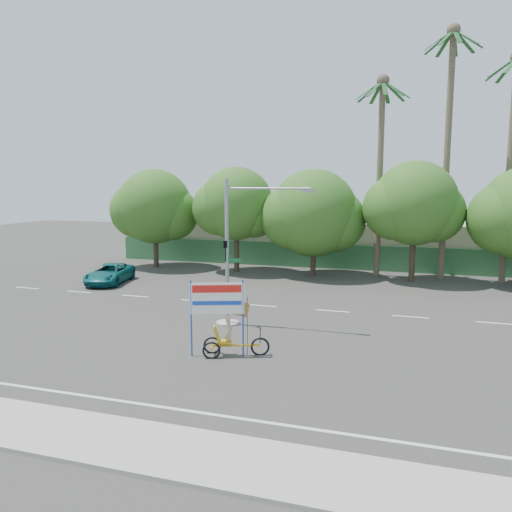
% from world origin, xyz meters
% --- Properties ---
extents(ground, '(120.00, 120.00, 0.00)m').
position_xyz_m(ground, '(0.00, 0.00, 0.00)').
color(ground, '#33302D').
rests_on(ground, ground).
extents(sidewalk_near, '(50.00, 2.40, 0.12)m').
position_xyz_m(sidewalk_near, '(0.00, -7.50, 0.06)').
color(sidewalk_near, gray).
rests_on(sidewalk_near, ground).
extents(fence, '(38.00, 0.08, 2.00)m').
position_xyz_m(fence, '(0.00, 21.50, 1.00)').
color(fence, '#336B3D').
rests_on(fence, ground).
extents(building_left, '(12.00, 8.00, 4.00)m').
position_xyz_m(building_left, '(-10.00, 26.00, 2.00)').
color(building_left, beige).
rests_on(building_left, ground).
extents(building_right, '(14.00, 8.00, 3.60)m').
position_xyz_m(building_right, '(8.00, 26.00, 1.80)').
color(building_right, beige).
rests_on(building_right, ground).
extents(tree_far_left, '(7.14, 6.00, 7.96)m').
position_xyz_m(tree_far_left, '(-14.05, 18.00, 4.76)').
color(tree_far_left, '#473828').
rests_on(tree_far_left, ground).
extents(tree_left, '(6.66, 5.60, 8.07)m').
position_xyz_m(tree_left, '(-7.05, 18.00, 5.06)').
color(tree_left, '#473828').
rests_on(tree_left, ground).
extents(tree_center, '(7.62, 6.40, 7.85)m').
position_xyz_m(tree_center, '(-1.05, 18.00, 4.47)').
color(tree_center, '#473828').
rests_on(tree_center, ground).
extents(tree_right, '(6.90, 5.80, 8.36)m').
position_xyz_m(tree_right, '(5.95, 18.00, 5.24)').
color(tree_right, '#473828').
rests_on(tree_right, ground).
extents(palm_tall, '(3.73, 3.79, 17.45)m').
position_xyz_m(palm_tall, '(8.00, 19.50, 10.46)').
color(palm_tall, '#70604C').
rests_on(palm_tall, ground).
extents(palm_mid, '(3.73, 3.79, 15.45)m').
position_xyz_m(palm_mid, '(12.00, 19.50, 9.40)').
color(palm_mid, '#70604C').
rests_on(palm_mid, ground).
extents(palm_short, '(3.73, 3.79, 14.45)m').
position_xyz_m(palm_short, '(3.50, 19.50, 8.86)').
color(palm_short, '#70604C').
rests_on(palm_short, ground).
extents(traffic_signal, '(4.72, 1.10, 7.00)m').
position_xyz_m(traffic_signal, '(-2.20, 3.98, 2.92)').
color(traffic_signal, gray).
rests_on(traffic_signal, ground).
extents(trike_billboard, '(2.99, 1.35, 3.09)m').
position_xyz_m(trike_billboard, '(-1.00, -0.27, 1.24)').
color(trike_billboard, black).
rests_on(trike_billboard, ground).
extents(pickup_truck, '(3.09, 5.11, 1.33)m').
position_xyz_m(pickup_truck, '(-13.79, 11.05, 0.66)').
color(pickup_truck, '#0D5A5E').
rests_on(pickup_truck, ground).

